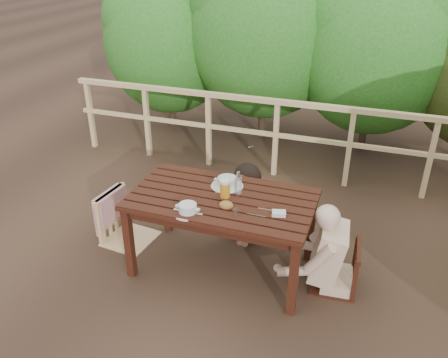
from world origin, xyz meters
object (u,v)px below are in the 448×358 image
(chair_right, at_px, (338,247))
(woman, at_px, (256,176))
(soup_far, at_px, (227,182))
(beer_glass, at_px, (225,189))
(chair_far, at_px, (255,193))
(chair_left, at_px, (126,199))
(soup_near, at_px, (188,209))
(bottle, at_px, (238,185))
(butter_tub, at_px, (279,214))
(table, at_px, (222,233))
(tumbler, at_px, (235,212))
(diner_right, at_px, (345,223))
(bread_roll, at_px, (226,205))

(chair_right, bearing_deg, woman, -129.12)
(soup_far, height_order, beer_glass, beer_glass)
(chair_far, height_order, chair_right, chair_far)
(chair_left, height_order, soup_far, chair_left)
(soup_near, bearing_deg, bottle, 49.20)
(chair_right, relative_size, beer_glass, 4.64)
(chair_right, distance_m, butter_tub, 0.63)
(table, distance_m, chair_far, 0.71)
(soup_near, height_order, soup_far, soup_far)
(chair_far, relative_size, woman, 0.70)
(chair_left, relative_size, chair_right, 1.16)
(soup_near, relative_size, tumbler, 3.79)
(soup_near, relative_size, butter_tub, 2.28)
(woman, xyz_separation_m, soup_near, (-0.29, -1.04, 0.16))
(diner_right, xyz_separation_m, butter_tub, (-0.51, -0.21, 0.11))
(bread_roll, bearing_deg, chair_left, 167.59)
(table, bearing_deg, chair_far, 81.66)
(chair_right, xyz_separation_m, bread_roll, (-0.92, -0.24, 0.36))
(soup_far, xyz_separation_m, tumbler, (0.22, -0.43, -0.02))
(soup_near, xyz_separation_m, beer_glass, (0.21, 0.33, 0.05))
(chair_right, relative_size, tumbler, 12.22)
(table, relative_size, butter_tub, 14.30)
(diner_right, bearing_deg, soup_far, 79.26)
(chair_right, relative_size, soup_far, 2.79)
(table, distance_m, chair_left, 1.04)
(woman, relative_size, tumbler, 18.51)
(chair_far, bearing_deg, chair_left, -136.83)
(chair_right, relative_size, bread_roll, 6.66)
(soup_near, bearing_deg, table, 60.08)
(bread_roll, bearing_deg, table, 120.87)
(chair_far, xyz_separation_m, tumbler, (0.09, -0.92, 0.34))
(diner_right, distance_m, bread_roll, 0.99)
(bottle, bearing_deg, table, -161.44)
(beer_glass, bearing_deg, diner_right, 4.36)
(tumbler, relative_size, butter_tub, 0.60)
(diner_right, bearing_deg, chair_left, 85.33)
(chair_right, bearing_deg, chair_far, -128.26)
(woman, bearing_deg, bread_roll, 104.36)
(table, height_order, bread_roll, bread_roll)
(soup_far, distance_m, bread_roll, 0.37)
(table, height_order, chair_far, chair_far)
(chair_far, bearing_deg, chair_right, -18.68)
(chair_right, bearing_deg, soup_near, -75.67)
(chair_far, height_order, soup_far, chair_far)
(table, relative_size, bread_roll, 12.97)
(butter_tub, bearing_deg, bottle, 142.22)
(chair_left, height_order, butter_tub, chair_left)
(soup_near, distance_m, bottle, 0.49)
(diner_right, relative_size, bottle, 5.08)
(soup_far, distance_m, bottle, 0.24)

